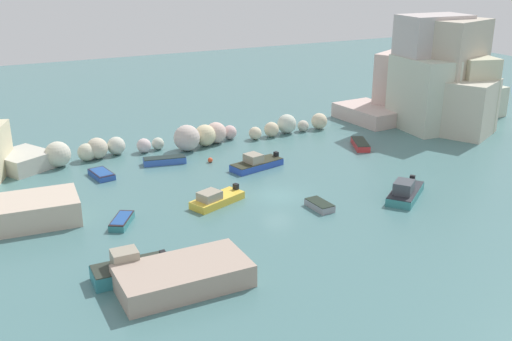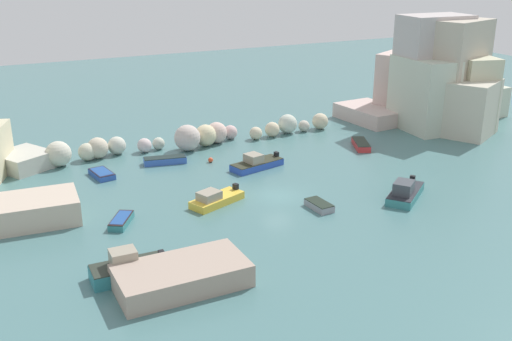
% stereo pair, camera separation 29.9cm
% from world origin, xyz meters
% --- Properties ---
extents(cove_water, '(160.00, 160.00, 0.00)m').
position_xyz_m(cove_water, '(0.00, 0.00, 0.00)').
color(cove_water, slate).
rests_on(cove_water, ground).
extents(cliff_headland_right, '(20.10, 18.07, 13.09)m').
position_xyz_m(cliff_headland_right, '(28.51, 11.81, 4.69)').
color(cliff_headland_right, beige).
rests_on(cliff_headland_right, ground).
extents(rock_breakwater, '(35.61, 4.47, 2.78)m').
position_xyz_m(rock_breakwater, '(-2.67, 16.44, 1.09)').
color(rock_breakwater, beige).
rests_on(rock_breakwater, ground).
extents(stone_dock, '(8.18, 4.34, 1.48)m').
position_xyz_m(stone_dock, '(-12.48, -10.45, 0.74)').
color(stone_dock, tan).
rests_on(stone_dock, ground).
extents(channel_buoy, '(0.50, 0.50, 0.50)m').
position_xyz_m(channel_buoy, '(-1.74, 10.80, 0.25)').
color(channel_buoy, '#E04C28').
rests_on(channel_buoy, cove_water).
extents(moored_boat_0, '(5.52, 4.88, 1.78)m').
position_xyz_m(moored_boat_0, '(9.37, -5.43, 0.61)').
color(moored_boat_0, teal).
rests_on(moored_boat_0, cove_water).
extents(moored_boat_1, '(5.63, 3.08, 1.51)m').
position_xyz_m(moored_boat_1, '(1.59, 7.19, 0.50)').
color(moored_boat_1, '#2B4DB7').
rests_on(moored_boat_1, cove_water).
extents(moored_boat_2, '(2.91, 4.18, 0.67)m').
position_xyz_m(moored_boat_2, '(14.70, 8.13, 0.33)').
color(moored_boat_2, red).
rests_on(moored_boat_2, cove_water).
extents(moored_boat_3, '(2.60, 3.20, 0.58)m').
position_xyz_m(moored_boat_3, '(-13.51, 0.32, 0.30)').
color(moored_boat_3, teal).
rests_on(moored_boat_3, cove_water).
extents(moored_boat_4, '(1.99, 3.28, 0.56)m').
position_xyz_m(moored_boat_4, '(-12.43, 11.53, 0.29)').
color(moored_boat_4, '#2C53B2').
rests_on(moored_boat_4, cove_water).
extents(moored_boat_5, '(5.11, 3.43, 1.33)m').
position_xyz_m(moored_boat_5, '(-5.49, 0.69, 0.48)').
color(moored_boat_5, yellow).
rests_on(moored_boat_5, cove_water).
extents(moored_boat_6, '(1.42, 2.66, 0.59)m').
position_xyz_m(moored_boat_6, '(1.73, -3.97, 0.30)').
color(moored_boat_6, gray).
rests_on(moored_boat_6, cove_water).
extents(moored_boat_7, '(4.35, 2.06, 0.70)m').
position_xyz_m(moored_boat_7, '(-5.93, 12.50, 0.35)').
color(moored_boat_7, '#375FBD').
rests_on(moored_boat_7, cove_water).
extents(moored_boat_8, '(4.80, 2.15, 2.02)m').
position_xyz_m(moored_boat_8, '(-15.22, -7.93, 0.69)').
color(moored_boat_8, teal).
rests_on(moored_boat_8, cove_water).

